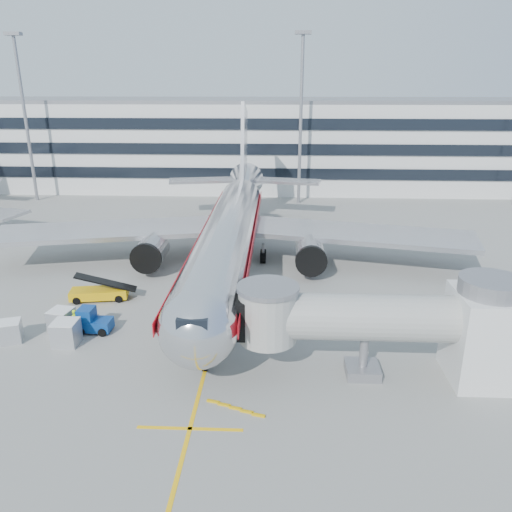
{
  "coord_description": "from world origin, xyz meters",
  "views": [
    {
      "loc": [
        4.77,
        -37.0,
        18.35
      ],
      "look_at": [
        2.89,
        4.12,
        4.0
      ],
      "focal_mm": 35.0,
      "sensor_mm": 36.0,
      "label": 1
    }
  ],
  "objects_px": {
    "cargo_container_left": "(10,331)",
    "ramp_worker": "(76,321)",
    "cargo_container_right": "(62,320)",
    "cargo_container_front": "(66,333)",
    "main_jet": "(231,229)",
    "belt_loader": "(99,292)",
    "baggage_tug": "(92,321)"
  },
  "relations": [
    {
      "from": "cargo_container_right",
      "to": "cargo_container_front",
      "type": "distance_m",
      "value": 2.52
    },
    {
      "from": "baggage_tug",
      "to": "cargo_container_right",
      "type": "height_order",
      "value": "baggage_tug"
    },
    {
      "from": "belt_loader",
      "to": "baggage_tug",
      "type": "bearing_deg",
      "value": -75.5
    },
    {
      "from": "belt_loader",
      "to": "baggage_tug",
      "type": "height_order",
      "value": "belt_loader"
    },
    {
      "from": "belt_loader",
      "to": "ramp_worker",
      "type": "relative_size",
      "value": 2.84
    },
    {
      "from": "baggage_tug",
      "to": "cargo_container_right",
      "type": "relative_size",
      "value": 1.4
    },
    {
      "from": "belt_loader",
      "to": "baggage_tug",
      "type": "xyz_separation_m",
      "value": [
        1.54,
        -5.96,
        0.15
      ]
    },
    {
      "from": "baggage_tug",
      "to": "cargo_container_left",
      "type": "xyz_separation_m",
      "value": [
        -5.55,
        -1.81,
        -0.05
      ]
    },
    {
      "from": "main_jet",
      "to": "baggage_tug",
      "type": "xyz_separation_m",
      "value": [
        -9.51,
        -14.57,
        -3.38
      ]
    },
    {
      "from": "baggage_tug",
      "to": "cargo_container_left",
      "type": "height_order",
      "value": "baggage_tug"
    },
    {
      "from": "baggage_tug",
      "to": "cargo_container_right",
      "type": "xyz_separation_m",
      "value": [
        -2.45,
        0.12,
        0.02
      ]
    },
    {
      "from": "ramp_worker",
      "to": "main_jet",
      "type": "bearing_deg",
      "value": -1.53
    },
    {
      "from": "main_jet",
      "to": "belt_loader",
      "type": "xyz_separation_m",
      "value": [
        -11.05,
        -8.6,
        -3.53
      ]
    },
    {
      "from": "cargo_container_front",
      "to": "main_jet",
      "type": "bearing_deg",
      "value": 57.21
    },
    {
      "from": "main_jet",
      "to": "belt_loader",
      "type": "bearing_deg",
      "value": -142.11
    },
    {
      "from": "main_jet",
      "to": "belt_loader",
      "type": "relative_size",
      "value": 9.56
    },
    {
      "from": "ramp_worker",
      "to": "cargo_container_front",
      "type": "bearing_deg",
      "value": -145.01
    },
    {
      "from": "ramp_worker",
      "to": "cargo_container_left",
      "type": "bearing_deg",
      "value": 145.34
    },
    {
      "from": "cargo_container_left",
      "to": "ramp_worker",
      "type": "relative_size",
      "value": 1.03
    },
    {
      "from": "cargo_container_front",
      "to": "ramp_worker",
      "type": "relative_size",
      "value": 0.99
    },
    {
      "from": "belt_loader",
      "to": "cargo_container_left",
      "type": "distance_m",
      "value": 8.74
    },
    {
      "from": "cargo_container_right",
      "to": "cargo_container_front",
      "type": "xyz_separation_m",
      "value": [
        1.25,
        -2.18,
        0.06
      ]
    },
    {
      "from": "cargo_container_right",
      "to": "ramp_worker",
      "type": "relative_size",
      "value": 1.01
    },
    {
      "from": "belt_loader",
      "to": "ramp_worker",
      "type": "distance_m",
      "value": 6.14
    },
    {
      "from": "cargo_container_right",
      "to": "belt_loader",
      "type": "bearing_deg",
      "value": 81.14
    },
    {
      "from": "main_jet",
      "to": "cargo_container_front",
      "type": "xyz_separation_m",
      "value": [
        -10.71,
        -16.63,
        -3.3
      ]
    },
    {
      "from": "main_jet",
      "to": "belt_loader",
      "type": "distance_m",
      "value": 14.44
    },
    {
      "from": "belt_loader",
      "to": "cargo_container_right",
      "type": "distance_m",
      "value": 5.92
    },
    {
      "from": "main_jet",
      "to": "cargo_container_front",
      "type": "bearing_deg",
      "value": -122.79
    },
    {
      "from": "cargo_container_left",
      "to": "cargo_container_right",
      "type": "bearing_deg",
      "value": 31.87
    },
    {
      "from": "cargo_container_right",
      "to": "ramp_worker",
      "type": "distance_m",
      "value": 1.27
    },
    {
      "from": "cargo_container_left",
      "to": "ramp_worker",
      "type": "xyz_separation_m",
      "value": [
        4.33,
        1.65,
        0.13
      ]
    }
  ]
}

